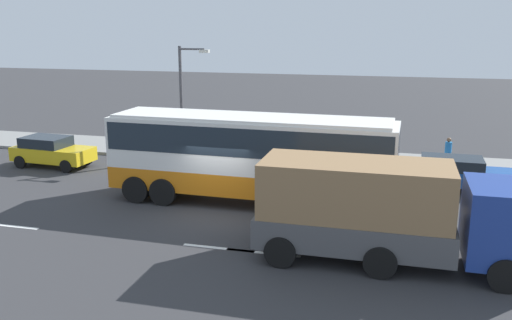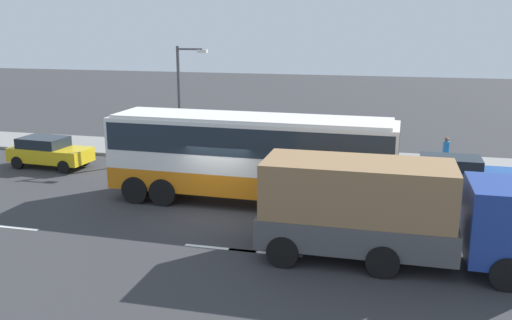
% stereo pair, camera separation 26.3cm
% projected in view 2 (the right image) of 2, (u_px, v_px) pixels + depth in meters
% --- Properties ---
extents(ground_plane, '(120.00, 120.00, 0.00)m').
position_uv_depth(ground_plane, '(217.00, 212.00, 21.02)').
color(ground_plane, '#333335').
extents(sidewalk_curb, '(80.00, 4.00, 0.15)m').
position_uv_depth(sidewalk_curb, '(270.00, 155.00, 29.91)').
color(sidewalk_curb, gray).
rests_on(sidewalk_curb, ground_plane).
extents(lane_centreline, '(43.62, 0.16, 0.01)m').
position_uv_depth(lane_centreline, '(259.00, 252.00, 17.33)').
color(lane_centreline, white).
rests_on(lane_centreline, ground_plane).
extents(coach_bus, '(11.39, 2.91, 3.54)m').
position_uv_depth(coach_bus, '(250.00, 150.00, 21.60)').
color(coach_bus, orange).
rests_on(coach_bus, ground_plane).
extents(cargo_truck, '(7.98, 2.65, 3.06)m').
position_uv_depth(cargo_truck, '(388.00, 209.00, 16.31)').
color(cargo_truck, navy).
rests_on(cargo_truck, ground_plane).
extents(car_blue_saloon, '(4.66, 1.95, 1.45)m').
position_uv_depth(car_blue_saloon, '(457.00, 172.00, 23.76)').
color(car_blue_saloon, '#194799').
rests_on(car_blue_saloon, ground_plane).
extents(car_yellow_taxi, '(4.14, 2.06, 1.51)m').
position_uv_depth(car_yellow_taxi, '(49.00, 151.00, 27.54)').
color(car_yellow_taxi, gold).
rests_on(car_yellow_taxi, ground_plane).
extents(pedestrian_near_curb, '(0.32, 0.32, 1.58)m').
position_uv_depth(pedestrian_near_curb, '(446.00, 151.00, 26.54)').
color(pedestrian_near_curb, brown).
rests_on(pedestrian_near_curb, sidewalk_curb).
extents(street_lamp, '(1.68, 0.24, 5.79)m').
position_uv_depth(street_lamp, '(182.00, 93.00, 28.62)').
color(street_lamp, '#47474C').
rests_on(street_lamp, sidewalk_curb).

